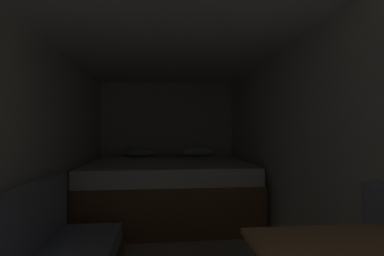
% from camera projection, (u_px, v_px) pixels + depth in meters
% --- Properties ---
extents(wall_back, '(2.38, 0.05, 2.03)m').
position_uv_depth(wall_back, '(168.00, 141.00, 4.86)').
color(wall_back, silver).
rests_on(wall_back, ground).
extents(wall_left, '(0.05, 5.20, 2.03)m').
position_uv_depth(wall_left, '(22.00, 155.00, 2.13)').
color(wall_left, silver).
rests_on(wall_left, ground).
extents(wall_right, '(0.05, 5.20, 2.03)m').
position_uv_depth(wall_right, '(309.00, 152.00, 2.37)').
color(wall_right, silver).
rests_on(wall_right, ground).
extents(ceiling_slab, '(2.38, 5.20, 0.05)m').
position_uv_depth(ceiling_slab, '(173.00, 26.00, 2.26)').
color(ceiling_slab, white).
rests_on(ceiling_slab, wall_left).
extents(bed, '(2.16, 1.82, 0.93)m').
position_uv_depth(bed, '(169.00, 188.00, 3.89)').
color(bed, brown).
rests_on(bed, ground).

